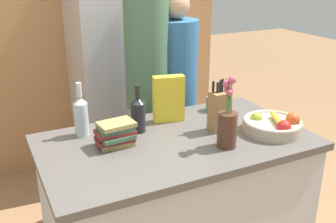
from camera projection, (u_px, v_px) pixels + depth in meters
The scene contains 13 objects.
kitchen_island at pixel (176, 213), 2.23m from camera, with size 1.41×0.81×0.94m.
back_wall_wood at pixel (82, 23), 3.45m from camera, with size 2.61×0.12×2.60m.
refrigerator at pixel (123, 69), 3.38m from camera, with size 0.82×0.62×1.88m.
fruit_bowl at pixel (273, 125), 2.13m from camera, with size 0.32×0.32×0.11m.
knife_block at pixel (219, 110), 2.13m from camera, with size 0.10×0.09×0.29m.
flower_vase at pixel (227, 125), 1.94m from camera, with size 0.10×0.10×0.37m.
cereal_box at pixel (169, 99), 2.25m from camera, with size 0.19×0.10×0.27m.
coffee_mug at pixel (213, 104), 2.44m from camera, with size 0.08×0.12×0.09m.
book_stack at pixel (116, 134), 1.97m from camera, with size 0.20×0.16×0.13m.
bottle_oil at pixel (81, 115), 2.07m from camera, with size 0.07×0.07×0.29m.
bottle_vinegar at pixel (138, 113), 2.12m from camera, with size 0.08×0.08×0.27m.
person_at_sink at pixel (147, 81), 2.65m from camera, with size 0.29×0.29×1.82m.
person_in_blue at pixel (175, 93), 2.82m from camera, with size 0.32×0.32×1.63m.
Camera 1 is at (-0.87, -1.66, 1.81)m, focal length 42.00 mm.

